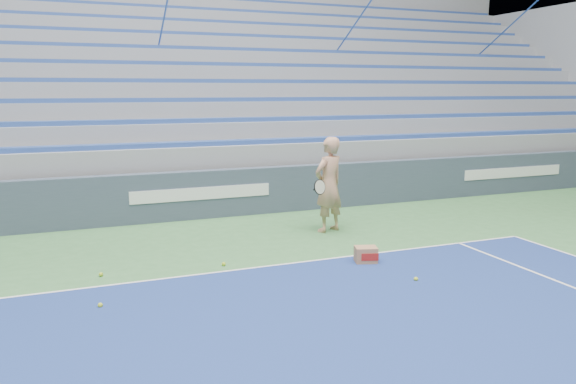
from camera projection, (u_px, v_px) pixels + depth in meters
The scene contains 8 objects.
sponsor_barrier at pixel (201, 194), 12.85m from camera, with size 30.00×0.32×1.10m.
bleachers at pixel (159, 108), 17.76m from camera, with size 31.00×9.15×7.30m.
tennis_player at pixel (329, 185), 11.56m from camera, with size 1.03×0.97×1.97m.
ball_box at pixel (366, 255), 9.57m from camera, with size 0.43×0.38×0.28m.
tennis_ball_0 at pixel (100, 305), 7.61m from camera, with size 0.07×0.07×0.07m, color #C1D32B.
tennis_ball_1 at pixel (224, 264), 9.41m from camera, with size 0.07×0.07×0.07m, color #C1D32B.
tennis_ball_2 at pixel (101, 274), 8.88m from camera, with size 0.07×0.07×0.07m, color #C1D32B.
tennis_ball_3 at pixel (416, 279), 8.66m from camera, with size 0.07×0.07×0.07m, color #C1D32B.
Camera 1 is at (-2.76, 3.40, 2.91)m, focal length 35.00 mm.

